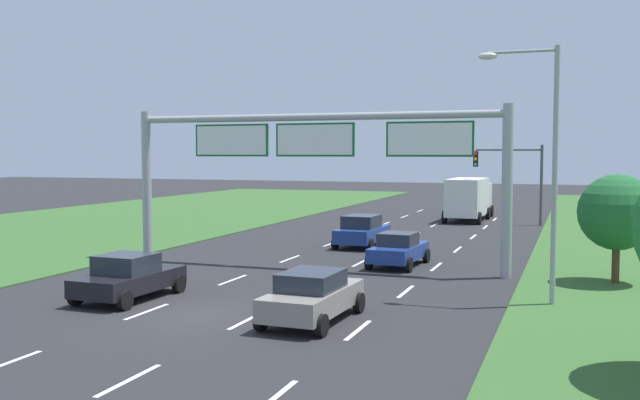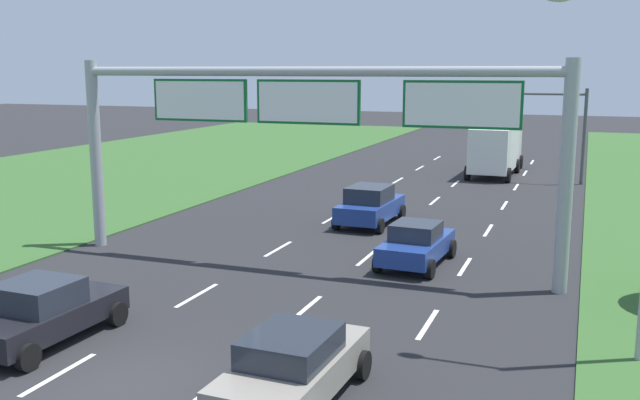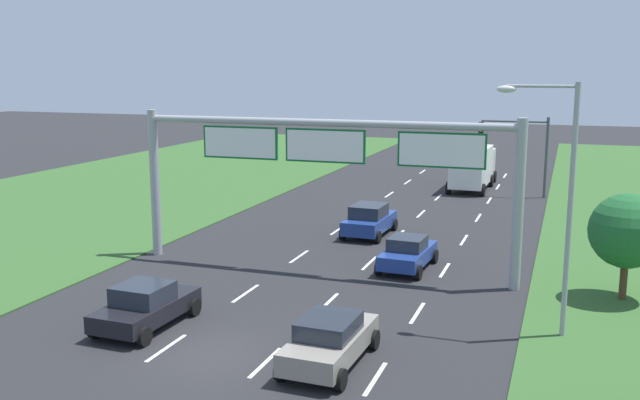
{
  "view_description": "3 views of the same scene",
  "coord_description": "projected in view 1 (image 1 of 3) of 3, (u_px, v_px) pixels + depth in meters",
  "views": [
    {
      "loc": [
        10.99,
        -19.14,
        5.04
      ],
      "look_at": [
        0.5,
        9.99,
        2.98
      ],
      "focal_mm": 40.0,
      "sensor_mm": 36.0,
      "label": 1
    },
    {
      "loc": [
        8.9,
        -11.86,
        6.65
      ],
      "look_at": [
        -0.61,
        13.45,
        1.7
      ],
      "focal_mm": 40.0,
      "sensor_mm": 36.0,
      "label": 2
    },
    {
      "loc": [
        10.18,
        -18.91,
        8.94
      ],
      "look_at": [
        -1.08,
        13.13,
        2.61
      ],
      "focal_mm": 40.0,
      "sensor_mm": 36.0,
      "label": 3
    }
  ],
  "objects": [
    {
      "name": "lane_dashes_inner_right",
      "position": [
        360.0,
        263.0,
        32.69
      ],
      "size": [
        0.14,
        62.4,
        0.01
      ],
      "color": "white",
      "rests_on": "ground_plane"
    },
    {
      "name": "roadside_tree_mid",
      "position": [
        617.0,
        212.0,
        27.09
      ],
      "size": [
        2.9,
        2.9,
        4.23
      ],
      "color": "#513823",
      "rests_on": "ground_plane"
    },
    {
      "name": "box_truck",
      "position": [
        469.0,
        197.0,
        53.26
      ],
      "size": [
        2.84,
        7.97,
        3.15
      ],
      "rotation": [
        0.0,
        0.0,
        -0.03
      ],
      "color": "silver",
      "rests_on": "ground_plane"
    },
    {
      "name": "street_lamp",
      "position": [
        543.0,
        152.0,
        23.27
      ],
      "size": [
        2.61,
        0.32,
        8.5
      ],
      "color": "#9EA0A5",
      "rests_on": "ground_plane"
    },
    {
      "name": "ground_plane",
      "position": [
        196.0,
        316.0,
        22.02
      ],
      "size": [
        200.0,
        200.0,
        0.0
      ],
      "primitive_type": "plane",
      "color": "#262628"
    },
    {
      "name": "car_far_ahead",
      "position": [
        129.0,
        277.0,
        24.49
      ],
      "size": [
        2.32,
        4.28,
        1.57
      ],
      "rotation": [
        0.0,
        0.0,
        -0.04
      ],
      "color": "black",
      "rests_on": "ground_plane"
    },
    {
      "name": "car_mid_lane",
      "position": [
        399.0,
        249.0,
        31.67
      ],
      "size": [
        2.2,
        4.09,
        1.5
      ],
      "rotation": [
        0.0,
        0.0,
        -0.06
      ],
      "color": "navy",
      "rests_on": "ground_plane"
    },
    {
      "name": "lane_dashes_inner_left",
      "position": [
        290.0,
        259.0,
        33.88
      ],
      "size": [
        0.14,
        62.4,
        0.01
      ],
      "color": "white",
      "rests_on": "ground_plane"
    },
    {
      "name": "lane_dashes_slip",
      "position": [
        436.0,
        267.0,
        31.51
      ],
      "size": [
        0.14,
        62.4,
        0.01
      ],
      "color": "white",
      "rests_on": "ground_plane"
    },
    {
      "name": "traffic_light_mast",
      "position": [
        513.0,
        170.0,
        49.82
      ],
      "size": [
        4.76,
        0.49,
        5.6
      ],
      "color": "#47494F",
      "rests_on": "ground_plane"
    },
    {
      "name": "sign_gantry",
      "position": [
        314.0,
        154.0,
        31.15
      ],
      "size": [
        17.24,
        0.44,
        7.0
      ],
      "color": "#9EA0A5",
      "rests_on": "ground_plane"
    },
    {
      "name": "car_lead_silver",
      "position": [
        312.0,
        296.0,
        21.25
      ],
      "size": [
        2.2,
        4.36,
        1.53
      ],
      "rotation": [
        0.0,
        0.0,
        -0.03
      ],
      "color": "gray",
      "rests_on": "ground_plane"
    },
    {
      "name": "car_near_red",
      "position": [
        362.0,
        231.0,
        38.23
      ],
      "size": [
        2.28,
        4.36,
        1.71
      ],
      "rotation": [
        0.0,
        0.0,
        -0.03
      ],
      "color": "navy",
      "rests_on": "ground_plane"
    }
  ]
}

